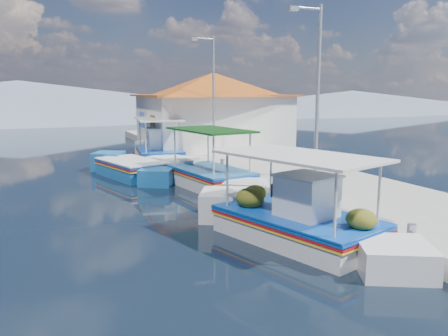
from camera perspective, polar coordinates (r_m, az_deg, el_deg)
name	(u,v)px	position (r m, az deg, el deg)	size (l,w,h in m)	color
ground	(209,240)	(11.86, -1.84, -9.05)	(160.00, 160.00, 0.00)	black
quay	(286,175)	(19.59, 7.78, -0.88)	(5.00, 44.00, 0.50)	#ADAAA2
bollards	(250,172)	(17.87, 3.28, -0.52)	(0.20, 17.20, 0.30)	#A5A8AD
main_caique	(296,222)	(11.86, 9.08, -6.74)	(3.61, 7.25, 2.49)	white
caique_green_canopy	(210,177)	(18.16, -1.74, -1.19)	(2.73, 6.85, 2.59)	white
caique_blue_hull	(131,170)	(20.76, -11.59, -0.23)	(2.99, 6.20, 1.14)	#1A60A0
caique_far	(159,153)	(24.78, -8.24, 1.87)	(2.89, 7.42, 2.62)	white
harbor_building	(213,108)	(27.48, -1.38, 7.51)	(10.49, 10.49, 4.40)	white
lamp_post_near	(316,90)	(15.15, 11.45, 9.65)	(1.21, 0.14, 6.00)	#A5A8AD
lamp_post_far	(212,90)	(23.12, -1.55, 9.77)	(1.21, 0.14, 6.00)	#A5A8AD
mountain_ridge	(107,104)	(67.32, -14.46, 7.86)	(171.40, 96.00, 5.50)	slate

